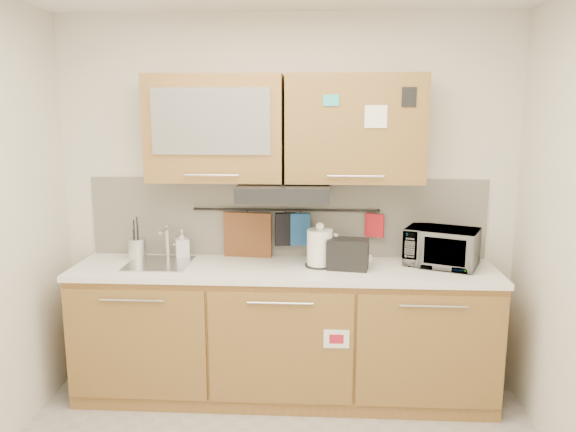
# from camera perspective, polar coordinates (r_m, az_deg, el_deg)

# --- Properties ---
(wall_back) EXTENTS (3.20, 0.00, 3.20)m
(wall_back) POSITION_cam_1_polar(r_m,az_deg,el_deg) (3.98, -0.16, 1.31)
(wall_back) COLOR silver
(wall_back) RESTS_ON ground
(base_cabinet) EXTENTS (2.80, 0.64, 0.88)m
(base_cabinet) POSITION_cam_1_polar(r_m,az_deg,el_deg) (3.94, -0.44, -12.39)
(base_cabinet) COLOR #9E7038
(base_cabinet) RESTS_ON floor
(countertop) EXTENTS (2.82, 0.62, 0.04)m
(countertop) POSITION_cam_1_polar(r_m,az_deg,el_deg) (3.77, -0.45, -5.47)
(countertop) COLOR white
(countertop) RESTS_ON base_cabinet
(backsplash) EXTENTS (2.80, 0.02, 0.56)m
(backsplash) POSITION_cam_1_polar(r_m,az_deg,el_deg) (3.99, -0.17, -0.13)
(backsplash) COLOR silver
(backsplash) RESTS_ON countertop
(upper_cabinets) EXTENTS (1.82, 0.37, 0.70)m
(upper_cabinets) POSITION_cam_1_polar(r_m,az_deg,el_deg) (3.75, -0.41, 8.88)
(upper_cabinets) COLOR #9E7038
(upper_cabinets) RESTS_ON wall_back
(range_hood) EXTENTS (0.60, 0.46, 0.10)m
(range_hood) POSITION_cam_1_polar(r_m,az_deg,el_deg) (3.72, -0.40, 2.51)
(range_hood) COLOR black
(range_hood) RESTS_ON upper_cabinets
(sink) EXTENTS (0.42, 0.40, 0.26)m
(sink) POSITION_cam_1_polar(r_m,az_deg,el_deg) (3.93, -12.93, -4.72)
(sink) COLOR silver
(sink) RESTS_ON countertop
(utensil_rail) EXTENTS (1.30, 0.02, 0.02)m
(utensil_rail) POSITION_cam_1_polar(r_m,az_deg,el_deg) (3.94, -0.21, 0.62)
(utensil_rail) COLOR black
(utensil_rail) RESTS_ON backsplash
(utensil_crock) EXTENTS (0.15, 0.15, 0.30)m
(utensil_crock) POSITION_cam_1_polar(r_m,az_deg,el_deg) (4.06, -15.06, -3.23)
(utensil_crock) COLOR silver
(utensil_crock) RESTS_ON countertop
(kettle) EXTENTS (0.23, 0.22, 0.30)m
(kettle) POSITION_cam_1_polar(r_m,az_deg,el_deg) (3.75, 3.26, -3.34)
(kettle) COLOR white
(kettle) RESTS_ON countertop
(toaster) EXTENTS (0.29, 0.20, 0.20)m
(toaster) POSITION_cam_1_polar(r_m,az_deg,el_deg) (3.71, 6.10, -3.83)
(toaster) COLOR black
(toaster) RESTS_ON countertop
(microwave) EXTENTS (0.55, 0.47, 0.25)m
(microwave) POSITION_cam_1_polar(r_m,az_deg,el_deg) (3.90, 15.34, -3.06)
(microwave) COLOR #999999
(microwave) RESTS_ON countertop
(soap_bottle) EXTENTS (0.12, 0.12, 0.20)m
(soap_bottle) POSITION_cam_1_polar(r_m,az_deg,el_deg) (4.03, -10.69, -2.81)
(soap_bottle) COLOR #999999
(soap_bottle) RESTS_ON countertop
(cutting_board) EXTENTS (0.34, 0.06, 0.42)m
(cutting_board) POSITION_cam_1_polar(r_m,az_deg,el_deg) (4.00, -4.12, -2.65)
(cutting_board) COLOR brown
(cutting_board) RESTS_ON utensil_rail
(oven_mitt) EXTENTS (0.14, 0.04, 0.23)m
(oven_mitt) POSITION_cam_1_polar(r_m,az_deg,el_deg) (3.95, 1.26, -1.36)
(oven_mitt) COLOR #1E4E8D
(oven_mitt) RESTS_ON utensil_rail
(dark_pouch) EXTENTS (0.15, 0.07, 0.23)m
(dark_pouch) POSITION_cam_1_polar(r_m,az_deg,el_deg) (3.95, -0.25, -1.36)
(dark_pouch) COLOR black
(dark_pouch) RESTS_ON utensil_rail
(pot_holder) EXTENTS (0.13, 0.07, 0.16)m
(pot_holder) POSITION_cam_1_polar(r_m,az_deg,el_deg) (3.96, 8.78, -0.96)
(pot_holder) COLOR red
(pot_holder) RESTS_ON utensil_rail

